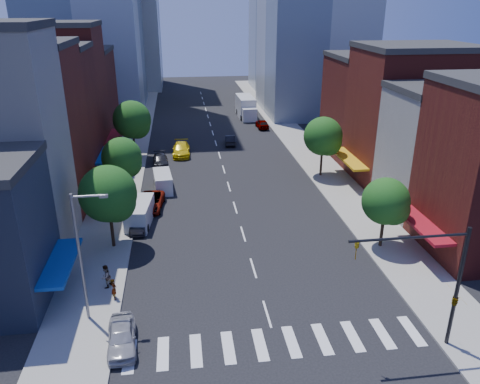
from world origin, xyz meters
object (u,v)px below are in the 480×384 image
object	(u,v)px
cargo_van_near	(140,214)
box_truck	(246,108)
parked_car_third	(150,202)
cargo_van_far	(163,182)
parked_car_second	(139,223)
pedestrian_far	(106,276)
pedestrian_near	(114,289)
traffic_car_far	(262,124)
parked_car_front	(122,336)
parked_car_rear	(161,160)
traffic_car_oncoming	(230,140)
taxi	(181,149)

from	to	relation	value
cargo_van_near	box_truck	bearing A→B (deg)	75.66
parked_car_third	cargo_van_far	xyz separation A→B (m)	(1.18, 5.06, 0.24)
parked_car_second	cargo_van_near	bearing A→B (deg)	93.77
parked_car_third	pedestrian_far	distance (m)	14.55
cargo_van_near	pedestrian_near	world-z (taller)	cargo_van_near
cargo_van_near	pedestrian_near	xyz separation A→B (m)	(-0.98, -12.32, -0.14)
parked_car_third	traffic_car_far	bearing A→B (deg)	67.31
box_truck	pedestrian_near	size ratio (longest dim) A/B	5.76
parked_car_front	parked_car_rear	size ratio (longest dim) A/B	0.95
parked_car_third	traffic_car_oncoming	xyz separation A→B (m)	(10.75, 22.26, -0.05)
parked_car_third	pedestrian_near	bearing A→B (deg)	-90.40
parked_car_front	traffic_car_far	bearing A→B (deg)	66.01
parked_car_second	parked_car_third	bearing A→B (deg)	82.86
taxi	cargo_van_near	bearing A→B (deg)	-99.58
taxi	traffic_car_oncoming	world-z (taller)	taxi
parked_car_front	traffic_car_far	xyz separation A→B (m)	(18.00, 52.00, 0.01)
parked_car_third	pedestrian_near	size ratio (longest dim) A/B	3.34
parked_car_second	cargo_van_near	size ratio (longest dim) A/B	0.75
box_truck	parked_car_front	bearing A→B (deg)	-106.19
parked_car_front	taxi	bearing A→B (deg)	78.83
traffic_car_far	pedestrian_far	bearing A→B (deg)	65.00
parked_car_front	box_truck	distance (m)	62.75
pedestrian_near	parked_car_front	bearing A→B (deg)	-177.11
parked_car_front	traffic_car_oncoming	xyz separation A→B (m)	(11.58, 43.14, -0.04)
parked_car_front	box_truck	bearing A→B (deg)	69.87
cargo_van_near	cargo_van_far	xyz separation A→B (m)	(2.03, 8.61, -0.11)
parked_car_front	parked_car_rear	bearing A→B (deg)	82.64
parked_car_front	cargo_van_far	bearing A→B (deg)	80.67
parked_car_third	cargo_van_far	bearing A→B (deg)	83.07
cargo_van_far	traffic_car_oncoming	xyz separation A→B (m)	(9.57, 17.20, -0.29)
parked_car_second	pedestrian_far	bearing A→B (deg)	-97.43
taxi	traffic_car_far	distance (m)	19.09
traffic_car_far	pedestrian_near	xyz separation A→B (m)	(-19.00, -46.99, 0.20)
cargo_van_far	taxi	bearing A→B (deg)	74.51
cargo_van_near	traffic_car_far	size ratio (longest dim) A/B	1.23
cargo_van_near	traffic_car_far	world-z (taller)	cargo_van_near
parked_car_front	traffic_car_oncoming	size ratio (longest dim) A/B	1.03
parked_car_rear	pedestrian_far	xyz separation A→B (m)	(-3.27, -28.37, 0.40)
traffic_car_oncoming	box_truck	xyz separation A→B (m)	(4.91, 17.40, 1.05)
parked_car_third	traffic_car_far	distance (m)	35.55
traffic_car_oncoming	traffic_car_far	world-z (taller)	traffic_car_far
taxi	pedestrian_near	size ratio (longest dim) A/B	3.58
parked_car_front	cargo_van_near	xyz separation A→B (m)	(-0.02, 17.33, 0.35)
parked_car_second	box_truck	xyz separation A→B (m)	(16.49, 44.34, 1.08)
traffic_car_oncoming	parked_car_second	bearing A→B (deg)	71.34
box_truck	pedestrian_far	world-z (taller)	box_truck
cargo_van_near	pedestrian_far	bearing A→B (deg)	-92.66
traffic_car_oncoming	cargo_van_near	bearing A→B (deg)	70.41
taxi	box_truck	world-z (taller)	box_truck
pedestrian_far	pedestrian_near	bearing A→B (deg)	54.03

